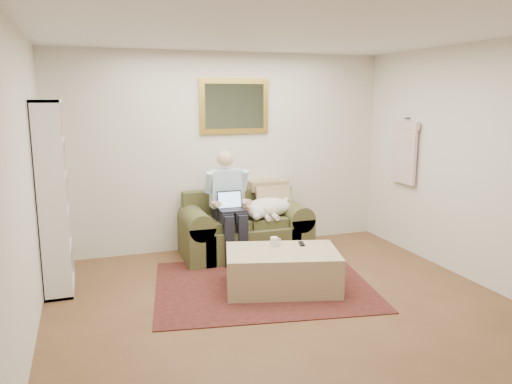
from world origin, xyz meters
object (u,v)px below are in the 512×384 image
ottoman (282,270)px  sleeping_dog (268,207)px  sofa (245,233)px  laptop (231,205)px  seated_man (229,207)px  bookshelf (53,197)px  coffee_mug (274,242)px

ottoman → sleeping_dog: bearing=76.8°
sofa → ottoman: sofa is taller
laptop → sleeping_dog: 0.56m
seated_man → sleeping_dog: bearing=7.1°
sofa → bookshelf: bearing=-168.5°
laptop → sofa: bearing=41.0°
laptop → coffee_mug: bearing=-75.4°
laptop → ottoman: 1.21m
seated_man → coffee_mug: size_ratio=13.64×
seated_man → laptop: (-0.00, -0.06, 0.03)m
ottoman → bookshelf: bookshelf is taller
sofa → ottoman: (0.01, -1.28, -0.07)m
sleeping_dog → ottoman: sleeping_dog is taller
seated_man → coffee_mug: 1.00m
bookshelf → ottoman: bearing=-20.2°
sleeping_dog → coffee_mug: (-0.30, -1.02, -0.14)m
sleeping_dog → laptop: bearing=-166.4°
coffee_mug → laptop: bearing=104.6°
coffee_mug → bookshelf: bearing=163.9°
bookshelf → seated_man: bearing=8.7°
bookshelf → sleeping_dog: bearing=8.4°
ottoman → bookshelf: bearing=159.8°
laptop → sleeping_dog: (0.53, 0.13, -0.10)m
laptop → ottoman: laptop is taller
sleeping_dog → seated_man: bearing=-172.9°
sofa → seated_man: bearing=-148.5°
sleeping_dog → bookshelf: (-2.53, -0.37, 0.38)m
sofa → seated_man: 0.49m
bookshelf → coffee_mug: bearing=-16.1°
ottoman → coffee_mug: 0.32m
sleeping_dog → coffee_mug: 1.07m
seated_man → coffee_mug: seated_man is taller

